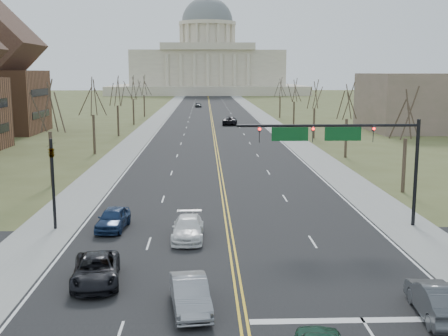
{
  "coord_description": "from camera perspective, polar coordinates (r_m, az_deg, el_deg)",
  "views": [
    {
      "loc": [
        -1.57,
        -22.81,
        10.26
      ],
      "look_at": [
        -0.1,
        19.46,
        3.0
      ],
      "focal_mm": 45.0,
      "sensor_mm": 36.0,
      "label": 1
    }
  ],
  "objects": [
    {
      "name": "capitol",
      "position": [
        272.76,
        -1.69,
        10.56
      ],
      "size": [
        90.0,
        60.0,
        50.0
      ],
      "color": "beige",
      "rests_on": "ground"
    },
    {
      "name": "car_nb_outer_lead",
      "position": [
        25.9,
        20.89,
        -12.4
      ],
      "size": [
        2.0,
        4.78,
        1.53
      ],
      "primitive_type": "imported",
      "rotation": [
        0.0,
        0.0,
        3.06
      ],
      "color": "#44474B",
      "rests_on": "road"
    },
    {
      "name": "tree_r_1",
      "position": [
        69.06,
        12.41,
        6.43
      ],
      "size": [
        3.74,
        3.74,
        8.5
      ],
      "color": "#35291F",
      "rests_on": "ground"
    },
    {
      "name": "tree_r_0",
      "position": [
        49.96,
        18.07,
        5.0
      ],
      "size": [
        3.74,
        3.74,
        8.5
      ],
      "color": "#35291F",
      "rests_on": "ground"
    },
    {
      "name": "cross_road",
      "position": [
        30.62,
        1.08,
        -9.83
      ],
      "size": [
        120.0,
        14.0,
        0.01
      ],
      "primitive_type": "cube",
      "color": "black",
      "rests_on": "ground"
    },
    {
      "name": "tree_l_2",
      "position": [
        91.93,
        -10.79,
        7.5
      ],
      "size": [
        3.96,
        3.96,
        9.0
      ],
      "color": "#35291F",
      "rests_on": "ground"
    },
    {
      "name": "signal_mast",
      "position": [
        37.68,
        11.88,
        2.67
      ],
      "size": [
        12.12,
        0.44,
        7.2
      ],
      "color": "black",
      "rests_on": "ground"
    },
    {
      "name": "car_sb_outer_second",
      "position": [
        37.76,
        -11.21,
        -5.06
      ],
      "size": [
        2.08,
        4.39,
        1.45
      ],
      "primitive_type": "imported",
      "rotation": [
        0.0,
        0.0,
        -0.09
      ],
      "color": "navy",
      "rests_on": "road"
    },
    {
      "name": "sidewalk_right",
      "position": [
        133.9,
        3.85,
        5.33
      ],
      "size": [
        4.0,
        380.0,
        0.03
      ],
      "primitive_type": "cube",
      "color": "gray",
      "rests_on": "ground"
    },
    {
      "name": "bldg_right_mass",
      "position": [
        107.33,
        20.93,
        6.29
      ],
      "size": [
        25.0,
        20.0,
        10.0
      ],
      "primitive_type": "cube",
      "color": "#6C5E4D",
      "rests_on": "ground"
    },
    {
      "name": "car_far_nb",
      "position": [
        110.36,
        0.6,
        4.84
      ],
      "size": [
        3.25,
        6.12,
        1.64
      ],
      "primitive_type": "imported",
      "rotation": [
        0.0,
        0.0,
        3.05
      ],
      "color": "black",
      "rests_on": "road"
    },
    {
      "name": "tree_l_4",
      "position": [
        131.59,
        -8.15,
        8.19
      ],
      "size": [
        3.96,
        3.96,
        9.0
      ],
      "color": "#35291F",
      "rests_on": "ground"
    },
    {
      "name": "car_sb_inner_second",
      "position": [
        35.03,
        -3.69,
        -6.13
      ],
      "size": [
        1.97,
        4.71,
        1.36
      ],
      "primitive_type": "imported",
      "rotation": [
        0.0,
        0.0,
        -0.01
      ],
      "color": "white",
      "rests_on": "road"
    },
    {
      "name": "sidewalk_left",
      "position": [
        133.61,
        -6.49,
        5.28
      ],
      "size": [
        4.0,
        380.0,
        0.03
      ],
      "primitive_type": "cube",
      "color": "gray",
      "rests_on": "ground"
    },
    {
      "name": "tree_l_0",
      "position": [
        52.79,
        -17.37,
        5.69
      ],
      "size": [
        3.96,
        3.96,
        9.0
      ],
      "color": "#35291F",
      "rests_on": "ground"
    },
    {
      "name": "tree_r_2",
      "position": [
        88.55,
        9.2,
        7.21
      ],
      "size": [
        3.74,
        3.74,
        8.5
      ],
      "color": "#35291F",
      "rests_on": "ground"
    },
    {
      "name": "tree_r_4",
      "position": [
        128.01,
        5.73,
        8.03
      ],
      "size": [
        3.74,
        3.74,
        8.5
      ],
      "color": "#35291F",
      "rests_on": "ground"
    },
    {
      "name": "center_line",
      "position": [
        133.22,
        -1.31,
        5.32
      ],
      "size": [
        0.42,
        380.0,
        0.01
      ],
      "primitive_type": "cube",
      "color": "gold",
      "rests_on": "road"
    },
    {
      "name": "edge_line_left",
      "position": [
        133.46,
        -5.54,
        5.29
      ],
      "size": [
        0.15,
        380.0,
        0.01
      ],
      "primitive_type": "cube",
      "color": "silver",
      "rests_on": "road"
    },
    {
      "name": "car_sb_inner_lead",
      "position": [
        25.0,
        -3.46,
        -12.69
      ],
      "size": [
        2.07,
        4.5,
        1.43
      ],
      "primitive_type": "imported",
      "rotation": [
        0.0,
        0.0,
        0.13
      ],
      "color": "gray",
      "rests_on": "road"
    },
    {
      "name": "ground",
      "position": [
        25.06,
        1.84,
        -14.43
      ],
      "size": [
        600.0,
        600.0,
        0.0
      ],
      "primitive_type": "plane",
      "color": "#4F5229",
      "rests_on": "ground"
    },
    {
      "name": "stop_bar",
      "position": [
        24.98,
        13.92,
        -14.78
      ],
      "size": [
        9.5,
        0.5,
        0.01
      ],
      "primitive_type": "cube",
      "color": "silver",
      "rests_on": "road"
    },
    {
      "name": "car_far_sb",
      "position": [
        166.03,
        -2.64,
        6.44
      ],
      "size": [
        2.12,
        4.36,
        1.43
      ],
      "primitive_type": "imported",
      "rotation": [
        0.0,
        0.0,
        0.1
      ],
      "color": "#43454A",
      "rests_on": "road"
    },
    {
      "name": "car_sb_outer_lead",
      "position": [
        28.61,
        -12.89,
        -10.07
      ],
      "size": [
        2.83,
        5.09,
        1.35
      ],
      "primitive_type": "imported",
      "rotation": [
        0.0,
        0.0,
        0.13
      ],
      "color": "black",
      "rests_on": "road"
    },
    {
      "name": "signal_left",
      "position": [
        38.21,
        -17.02,
        -0.55
      ],
      "size": [
        0.32,
        0.36,
        6.0
      ],
      "color": "black",
      "rests_on": "ground"
    },
    {
      "name": "edge_line_right",
      "position": [
        133.69,
        2.91,
        5.33
      ],
      "size": [
        0.15,
        380.0,
        0.01
      ],
      "primitive_type": "cube",
      "color": "silver",
      "rests_on": "road"
    },
    {
      "name": "road",
      "position": [
        133.22,
        -1.31,
        5.32
      ],
      "size": [
        20.0,
        380.0,
        0.01
      ],
      "primitive_type": "cube",
      "color": "black",
      "rests_on": "ground"
    },
    {
      "name": "tree_l_1",
      "position": [
        72.25,
        -13.2,
        6.85
      ],
      "size": [
        3.96,
        3.96,
        9.0
      ],
      "color": "#35291F",
      "rests_on": "ground"
    },
    {
      "name": "tree_r_3",
      "position": [
        108.23,
        7.15,
        7.7
      ],
      "size": [
        3.74,
        3.74,
        8.5
      ],
      "color": "#35291F",
      "rests_on": "ground"
    },
    {
      "name": "tree_l_3",
      "position": [
        111.73,
        -9.24,
        7.91
      ],
      "size": [
        3.96,
        3.96,
        9.0
      ],
      "color": "#35291F",
      "rests_on": "ground"
    }
  ]
}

